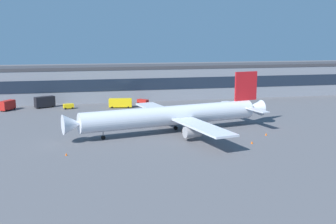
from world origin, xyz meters
TOP-DOWN VIEW (x-y plane):
  - ground_plane at (0.00, 0.00)m, footprint 600.00×600.00m
  - terminal_building at (0.00, 61.02)m, footprint 201.54×15.77m
  - airliner at (-12.35, -1.54)m, footprint 58.79×50.73m
  - catering_truck at (-49.89, 47.34)m, footprint 7.62×5.41m
  - baggage_tug at (-41.29, 42.91)m, footprint 3.93×2.70m
  - stair_truck at (-62.35, 44.34)m, footprint 5.14×6.38m
  - follow_me_car at (-13.17, 47.92)m, footprint 4.45×4.46m
  - fuel_truck at (-22.66, 41.49)m, footprint 8.74×4.10m
  - traffic_cone_0 at (-40.95, -18.27)m, footprint 0.48×0.48m
  - traffic_cone_1 at (3.41, -17.69)m, footprint 0.53×0.53m
  - traffic_cone_2 at (10.65, -10.51)m, footprint 0.54×0.54m

SIDE VIEW (x-z plane):
  - ground_plane at x=0.00m, z-range 0.00..0.00m
  - traffic_cone_0 at x=-40.95m, z-range 0.00..0.60m
  - traffic_cone_1 at x=3.41m, z-range 0.00..0.66m
  - traffic_cone_2 at x=10.65m, z-range 0.00..0.67m
  - baggage_tug at x=-41.29m, z-range 0.16..2.01m
  - follow_me_car at x=-13.17m, z-range 0.17..2.02m
  - fuel_truck at x=-22.66m, z-range 0.21..3.56m
  - stair_truck at x=-62.35m, z-range 0.20..3.75m
  - catering_truck at x=-49.89m, z-range 0.22..4.37m
  - airliner at x=-12.35m, z-range -3.20..12.65m
  - terminal_building at x=0.00m, z-range 0.02..14.18m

